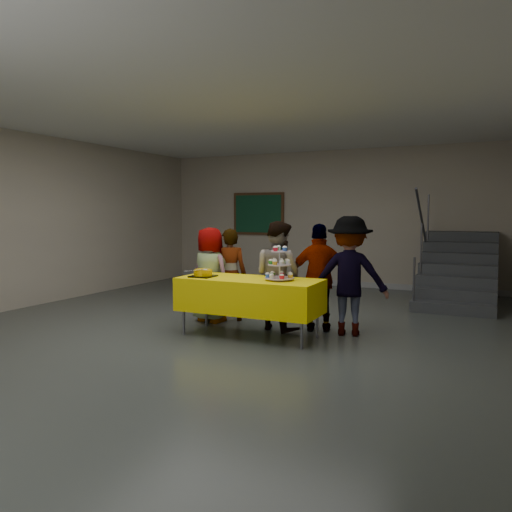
{
  "coord_description": "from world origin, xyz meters",
  "views": [
    {
      "loc": [
        3.26,
        -5.76,
        1.63
      ],
      "look_at": [
        0.39,
        0.25,
        1.05
      ],
      "focal_mm": 35.0,
      "sensor_mm": 36.0,
      "label": 1
    }
  ],
  "objects_px": {
    "cupcake_stand": "(280,267)",
    "bear_cake": "(203,272)",
    "schoolchild_e": "(349,276)",
    "schoolchild_d": "(320,278)",
    "bake_table": "(249,295)",
    "schoolchild_b": "(230,275)",
    "schoolchild_a": "(210,275)",
    "staircase": "(459,274)",
    "schoolchild_c": "(278,276)",
    "noticeboard": "(258,214)"
  },
  "relations": [
    {
      "from": "bear_cake",
      "to": "noticeboard",
      "type": "xyz_separation_m",
      "value": [
        -1.55,
        5.03,
        0.77
      ]
    },
    {
      "from": "bake_table",
      "to": "noticeboard",
      "type": "height_order",
      "value": "noticeboard"
    },
    {
      "from": "schoolchild_a",
      "to": "staircase",
      "type": "bearing_deg",
      "value": -119.82
    },
    {
      "from": "schoolchild_b",
      "to": "schoolchild_e",
      "type": "bearing_deg",
      "value": 156.3
    },
    {
      "from": "bake_table",
      "to": "cupcake_stand",
      "type": "height_order",
      "value": "cupcake_stand"
    },
    {
      "from": "bake_table",
      "to": "schoolchild_e",
      "type": "xyz_separation_m",
      "value": [
        1.16,
        0.66,
        0.24
      ]
    },
    {
      "from": "bake_table",
      "to": "schoolchild_d",
      "type": "height_order",
      "value": "schoolchild_d"
    },
    {
      "from": "schoolchild_a",
      "to": "schoolchild_c",
      "type": "height_order",
      "value": "schoolchild_c"
    },
    {
      "from": "cupcake_stand",
      "to": "bear_cake",
      "type": "height_order",
      "value": "cupcake_stand"
    },
    {
      "from": "bear_cake",
      "to": "schoolchild_b",
      "type": "distance_m",
      "value": 0.88
    },
    {
      "from": "bake_table",
      "to": "schoolchild_b",
      "type": "height_order",
      "value": "schoolchild_b"
    },
    {
      "from": "schoolchild_b",
      "to": "schoolchild_e",
      "type": "relative_size",
      "value": 0.88
    },
    {
      "from": "bake_table",
      "to": "bear_cake",
      "type": "xyz_separation_m",
      "value": [
        -0.64,
        -0.12,
        0.27
      ]
    },
    {
      "from": "schoolchild_a",
      "to": "schoolchild_d",
      "type": "bearing_deg",
      "value": -163.04
    },
    {
      "from": "bear_cake",
      "to": "schoolchild_c",
      "type": "distance_m",
      "value": 1.05
    },
    {
      "from": "schoolchild_b",
      "to": "schoolchild_c",
      "type": "xyz_separation_m",
      "value": [
        0.88,
        -0.22,
        0.06
      ]
    },
    {
      "from": "schoolchild_a",
      "to": "schoolchild_b",
      "type": "relative_size",
      "value": 1.01
    },
    {
      "from": "schoolchild_c",
      "to": "staircase",
      "type": "relative_size",
      "value": 0.63
    },
    {
      "from": "staircase",
      "to": "schoolchild_b",
      "type": "bearing_deg",
      "value": -132.13
    },
    {
      "from": "schoolchild_d",
      "to": "schoolchild_e",
      "type": "height_order",
      "value": "schoolchild_e"
    },
    {
      "from": "schoolchild_a",
      "to": "schoolchild_e",
      "type": "height_order",
      "value": "schoolchild_e"
    },
    {
      "from": "cupcake_stand",
      "to": "noticeboard",
      "type": "relative_size",
      "value": 0.34
    },
    {
      "from": "schoolchild_d",
      "to": "cupcake_stand",
      "type": "bearing_deg",
      "value": 49.13
    },
    {
      "from": "noticeboard",
      "to": "schoolchild_a",
      "type": "bearing_deg",
      "value": -73.88
    },
    {
      "from": "bear_cake",
      "to": "schoolchild_c",
      "type": "xyz_separation_m",
      "value": [
        0.82,
        0.65,
        -0.07
      ]
    },
    {
      "from": "bake_table",
      "to": "schoolchild_a",
      "type": "bearing_deg",
      "value": 149.1
    },
    {
      "from": "schoolchild_b",
      "to": "schoolchild_e",
      "type": "xyz_separation_m",
      "value": [
        1.86,
        -0.09,
        0.09
      ]
    },
    {
      "from": "schoolchild_c",
      "to": "schoolchild_d",
      "type": "bearing_deg",
      "value": -144.7
    },
    {
      "from": "bear_cake",
      "to": "staircase",
      "type": "bearing_deg",
      "value": 54.91
    },
    {
      "from": "staircase",
      "to": "noticeboard",
      "type": "height_order",
      "value": "noticeboard"
    },
    {
      "from": "bake_table",
      "to": "schoolchild_b",
      "type": "distance_m",
      "value": 1.04
    },
    {
      "from": "noticeboard",
      "to": "bear_cake",
      "type": "bearing_deg",
      "value": -72.86
    },
    {
      "from": "schoolchild_d",
      "to": "staircase",
      "type": "bearing_deg",
      "value": -130.4
    },
    {
      "from": "bake_table",
      "to": "cupcake_stand",
      "type": "distance_m",
      "value": 0.57
    },
    {
      "from": "cupcake_stand",
      "to": "schoolchild_b",
      "type": "distance_m",
      "value": 1.37
    },
    {
      "from": "bake_table",
      "to": "schoolchild_c",
      "type": "relative_size",
      "value": 1.24
    },
    {
      "from": "schoolchild_e",
      "to": "schoolchild_d",
      "type": "bearing_deg",
      "value": -14.64
    },
    {
      "from": "schoolchild_a",
      "to": "staircase",
      "type": "relative_size",
      "value": 0.59
    },
    {
      "from": "schoolchild_d",
      "to": "bake_table",
      "type": "bearing_deg",
      "value": 26.82
    },
    {
      "from": "bear_cake",
      "to": "schoolchild_a",
      "type": "xyz_separation_m",
      "value": [
        -0.29,
        0.67,
        -0.12
      ]
    },
    {
      "from": "cupcake_stand",
      "to": "schoolchild_c",
      "type": "xyz_separation_m",
      "value": [
        -0.24,
        0.53,
        -0.18
      ]
    },
    {
      "from": "schoolchild_b",
      "to": "schoolchild_c",
      "type": "distance_m",
      "value": 0.91
    },
    {
      "from": "schoolchild_a",
      "to": "staircase",
      "type": "xyz_separation_m",
      "value": [
        3.24,
        3.52,
        -0.22
      ]
    },
    {
      "from": "schoolchild_b",
      "to": "schoolchild_e",
      "type": "height_order",
      "value": "schoolchild_e"
    },
    {
      "from": "bake_table",
      "to": "staircase",
      "type": "xyz_separation_m",
      "value": [
        2.31,
        4.08,
        -0.07
      ]
    },
    {
      "from": "cupcake_stand",
      "to": "bear_cake",
      "type": "bearing_deg",
      "value": -173.42
    },
    {
      "from": "schoolchild_c",
      "to": "noticeboard",
      "type": "xyz_separation_m",
      "value": [
        -2.37,
        4.38,
        0.84
      ]
    },
    {
      "from": "schoolchild_a",
      "to": "schoolchild_c",
      "type": "xyz_separation_m",
      "value": [
        1.11,
        -0.02,
        0.05
      ]
    },
    {
      "from": "schoolchild_e",
      "to": "staircase",
      "type": "xyz_separation_m",
      "value": [
        1.15,
        3.42,
        -0.3
      ]
    },
    {
      "from": "schoolchild_c",
      "to": "staircase",
      "type": "xyz_separation_m",
      "value": [
        2.13,
        3.55,
        -0.27
      ]
    }
  ]
}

